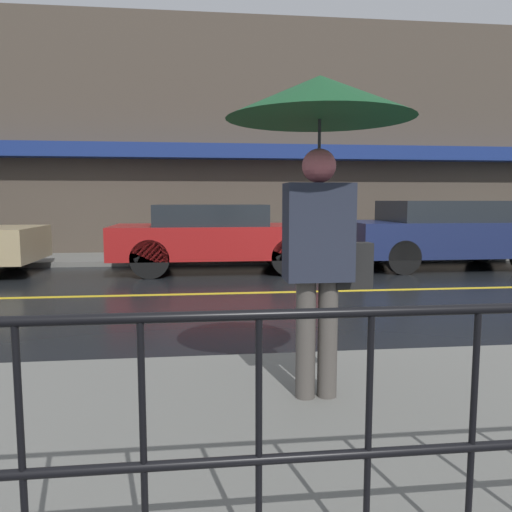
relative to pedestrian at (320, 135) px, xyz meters
The scene contains 7 objects.
ground_plane 5.01m from the pedestrian, 67.99° to the left, with size 80.00×80.00×0.00m, color black.
sidewalk_far 9.00m from the pedestrian, 78.57° to the left, with size 28.00×1.93×0.11m.
lane_marking 5.01m from the pedestrian, 67.99° to the left, with size 25.20×0.12×0.01m.
building_storefront 9.96m from the pedestrian, 79.82° to the left, with size 28.00×0.85×5.96m.
pedestrian is the anchor object (origin of this frame).
car_red 6.84m from the pedestrian, 93.39° to the left, with size 4.13×1.79×1.33m.
car_navy 8.09m from the pedestrian, 57.19° to the left, with size 4.13×1.89×1.40m.
Camera 1 is at (-2.52, -7.46, 1.41)m, focal length 35.00 mm.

